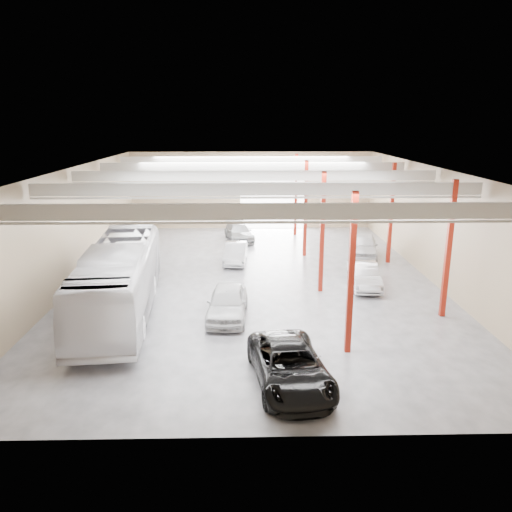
{
  "coord_description": "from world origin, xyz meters",
  "views": [
    {
      "loc": [
        -0.64,
        -29.77,
        9.72
      ],
      "look_at": [
        0.01,
        -2.16,
        2.2
      ],
      "focal_mm": 35.0,
      "sensor_mm": 36.0,
      "label": 1
    }
  ],
  "objects_px": {
    "car_right_far": "(363,245)",
    "car_row_a": "(227,302)",
    "black_sedan": "(290,366)",
    "car_row_b": "(236,253)",
    "car_row_c": "(239,232)",
    "car_right_near": "(364,275)",
    "coach_bus": "(120,279)"
  },
  "relations": [
    {
      "from": "black_sedan",
      "to": "car_row_a",
      "type": "relative_size",
      "value": 1.17
    },
    {
      "from": "car_row_b",
      "to": "car_row_c",
      "type": "xyz_separation_m",
      "value": [
        0.18,
        6.74,
        -0.01
      ]
    },
    {
      "from": "car_row_a",
      "to": "coach_bus",
      "type": "bearing_deg",
      "value": 174.6
    },
    {
      "from": "coach_bus",
      "to": "car_row_c",
      "type": "xyz_separation_m",
      "value": [
        5.98,
        16.15,
        -1.15
      ]
    },
    {
      "from": "car_row_b",
      "to": "car_row_c",
      "type": "height_order",
      "value": "car_row_b"
    },
    {
      "from": "car_row_a",
      "to": "car_row_b",
      "type": "xyz_separation_m",
      "value": [
        0.25,
        10.2,
        -0.12
      ]
    },
    {
      "from": "car_row_a",
      "to": "car_right_near",
      "type": "bearing_deg",
      "value": 32.85
    },
    {
      "from": "black_sedan",
      "to": "car_row_b",
      "type": "bearing_deg",
      "value": 90.03
    },
    {
      "from": "car_right_near",
      "to": "car_right_far",
      "type": "distance_m",
      "value": 7.05
    },
    {
      "from": "black_sedan",
      "to": "car_row_c",
      "type": "xyz_separation_m",
      "value": [
        -2.14,
        23.7,
        -0.1
      ]
    },
    {
      "from": "car_row_a",
      "to": "car_row_c",
      "type": "distance_m",
      "value": 16.95
    },
    {
      "from": "car_row_b",
      "to": "car_right_far",
      "type": "distance_m",
      "value": 9.44
    },
    {
      "from": "coach_bus",
      "to": "car_row_a",
      "type": "bearing_deg",
      "value": -13.33
    },
    {
      "from": "coach_bus",
      "to": "car_right_near",
      "type": "bearing_deg",
      "value": 10.71
    },
    {
      "from": "car_row_c",
      "to": "car_right_far",
      "type": "height_order",
      "value": "car_right_far"
    },
    {
      "from": "coach_bus",
      "to": "car_row_c",
      "type": "relative_size",
      "value": 2.78
    },
    {
      "from": "car_row_a",
      "to": "car_row_b",
      "type": "height_order",
      "value": "car_row_a"
    },
    {
      "from": "coach_bus",
      "to": "car_row_a",
      "type": "relative_size",
      "value": 2.73
    },
    {
      "from": "car_row_b",
      "to": "car_row_c",
      "type": "distance_m",
      "value": 6.74
    },
    {
      "from": "car_right_far",
      "to": "car_row_a",
      "type": "bearing_deg",
      "value": -117.63
    },
    {
      "from": "car_right_near",
      "to": "car_row_c",
      "type": "bearing_deg",
      "value": 126.08
    },
    {
      "from": "car_row_a",
      "to": "car_right_far",
      "type": "height_order",
      "value": "car_right_far"
    },
    {
      "from": "black_sedan",
      "to": "car_right_far",
      "type": "relative_size",
      "value": 1.12
    },
    {
      "from": "car_row_a",
      "to": "car_row_b",
      "type": "distance_m",
      "value": 10.21
    },
    {
      "from": "car_row_b",
      "to": "car_right_far",
      "type": "xyz_separation_m",
      "value": [
        9.34,
        1.35,
        0.16
      ]
    },
    {
      "from": "car_row_b",
      "to": "car_right_near",
      "type": "height_order",
      "value": "car_right_near"
    },
    {
      "from": "car_row_c",
      "to": "car_right_far",
      "type": "xyz_separation_m",
      "value": [
        9.16,
        -5.39,
        0.17
      ]
    },
    {
      "from": "car_row_a",
      "to": "car_row_c",
      "type": "bearing_deg",
      "value": 91.36
    },
    {
      "from": "car_right_near",
      "to": "car_right_far",
      "type": "relative_size",
      "value": 0.88
    },
    {
      "from": "coach_bus",
      "to": "car_right_far",
      "type": "height_order",
      "value": "coach_bus"
    },
    {
      "from": "car_row_b",
      "to": "car_row_c",
      "type": "relative_size",
      "value": 0.89
    },
    {
      "from": "black_sedan",
      "to": "car_row_b",
      "type": "distance_m",
      "value": 17.12
    }
  ]
}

